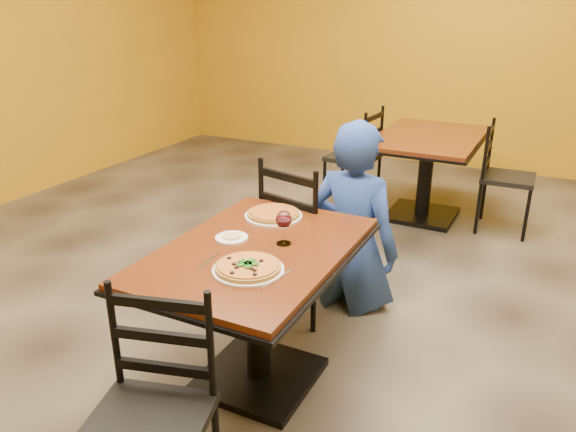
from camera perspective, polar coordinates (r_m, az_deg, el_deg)
The scene contains 18 objects.
floor at distance 3.33m, azimuth 1.27°, elevation -11.80°, with size 7.00×8.00×0.01m, color black.
wall_back at distance 6.64m, azimuth 17.05°, elevation 17.73°, with size 7.00×0.01×3.00m, color #C68316.
table_main at distance 2.67m, azimuth -3.25°, elevation -7.05°, with size 0.83×1.23×0.75m.
table_second at distance 4.97m, azimuth 14.22°, elevation 5.98°, with size 0.88×1.30×0.75m.
chair_main_near at distance 2.09m, azimuth -14.56°, elevation -20.48°, with size 0.41×0.41×0.91m, color black, non-canonical shape.
chair_main_far at distance 3.35m, azimuth 2.18°, elevation -2.04°, with size 0.45×0.45×0.99m, color black, non-canonical shape.
chair_second_left at distance 5.17m, azimuth 6.73°, elevation 6.04°, with size 0.42×0.42×0.94m, color black, non-canonical shape.
chair_second_right at distance 4.90m, azimuth 21.87°, elevation 3.63°, with size 0.41×0.41×0.91m, color black, non-canonical shape.
diner at distance 3.41m, azimuth 6.95°, elevation 0.12°, with size 0.60×0.39×1.19m, color navy.
plate_main at distance 2.37m, azimuth -4.16°, elevation -5.58°, with size 0.31×0.31×0.01m, color white.
pizza_main at distance 2.36m, azimuth -4.17°, elevation -5.23°, with size 0.28×0.28×0.02m, color maroon.
plate_far at distance 2.94m, azimuth -1.52°, elevation 0.02°, with size 0.31×0.31×0.01m, color white.
pizza_far at distance 2.93m, azimuth -1.52°, elevation 0.31°, with size 0.28×0.28×0.02m, color #C26C25.
side_plate at distance 2.68m, azimuth -5.87°, elevation -2.26°, with size 0.16×0.16×0.01m, color white.
dip at distance 2.68m, azimuth -5.88°, elevation -2.09°, with size 0.09×0.09×0.01m, color tan.
wine_glass at distance 2.58m, azimuth -0.45°, elevation -1.07°, with size 0.08×0.08×0.18m, color white, non-canonical shape.
fork at distance 2.47m, azimuth -8.23°, elevation -4.62°, with size 0.01×0.19×0.00m, color silver.
knife at distance 2.29m, azimuth -1.15°, elevation -6.53°, with size 0.01×0.21×0.00m, color silver.
Camera 1 is at (1.18, -2.53, 1.83)m, focal length 34.27 mm.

